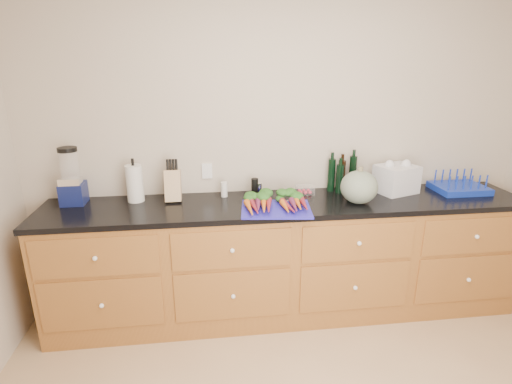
{
  "coord_description": "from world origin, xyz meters",
  "views": [
    {
      "loc": [
        -0.6,
        -1.47,
        1.95
      ],
      "look_at": [
        -0.26,
        1.2,
        1.06
      ],
      "focal_mm": 28.0,
      "sensor_mm": 36.0,
      "label": 1
    }
  ],
  "objects": [
    {
      "name": "tomato_box",
      "position": [
        0.17,
        1.47,
        0.97
      ],
      "size": [
        0.14,
        0.11,
        0.06
      ],
      "primitive_type": "cube",
      "color": "white",
      "rests_on": "countertop"
    },
    {
      "name": "squash",
      "position": [
        0.51,
        1.21,
        1.06
      ],
      "size": [
        0.27,
        0.27,
        0.25
      ],
      "primitive_type": "ellipsoid",
      "color": "#5B6A59",
      "rests_on": "countertop"
    },
    {
      "name": "bottles",
      "position": [
        0.48,
        1.51,
        1.07
      ],
      "size": [
        0.23,
        0.12,
        0.28
      ],
      "color": "black",
      "rests_on": "countertop"
    },
    {
      "name": "paper_towel",
      "position": [
        -1.14,
        1.46,
        1.08
      ],
      "size": [
        0.12,
        0.12,
        0.28
      ],
      "primitive_type": "cylinder",
      "color": "silver",
      "rests_on": "countertop"
    },
    {
      "name": "cutting_board",
      "position": [
        -0.12,
        1.14,
        0.95
      ],
      "size": [
        0.53,
        0.42,
        0.01
      ],
      "primitive_type": "cube",
      "rotation": [
        0.0,
        0.0,
        -0.12
      ],
      "color": "#221DB0",
      "rests_on": "countertop"
    },
    {
      "name": "grinder_salt",
      "position": [
        -0.47,
        1.48,
        1.0
      ],
      "size": [
        0.05,
        0.05,
        0.12
      ],
      "primitive_type": "cylinder",
      "color": "silver",
      "rests_on": "countertop"
    },
    {
      "name": "cabinets",
      "position": [
        0.0,
        1.3,
        0.45
      ],
      "size": [
        3.6,
        0.64,
        0.9
      ],
      "color": "brown",
      "rests_on": "ground"
    },
    {
      "name": "knife_block",
      "position": [
        -0.86,
        1.44,
        1.06
      ],
      "size": [
        0.12,
        0.12,
        0.23
      ],
      "primitive_type": "cube",
      "color": "tan",
      "rests_on": "countertop"
    },
    {
      "name": "dish_rack",
      "position": [
        1.43,
        1.38,
        0.98
      ],
      "size": [
        0.39,
        0.31,
        0.16
      ],
      "color": "#122CA0",
      "rests_on": "countertop"
    },
    {
      "name": "blender_appliance",
      "position": [
        -1.58,
        1.46,
        1.13
      ],
      "size": [
        0.17,
        0.17,
        0.42
      ],
      "color": "#10184C",
      "rests_on": "countertop"
    },
    {
      "name": "countertop",
      "position": [
        0.0,
        1.3,
        0.92
      ],
      "size": [
        3.64,
        0.62,
        0.04
      ],
      "primitive_type": "cube",
      "color": "black",
      "rests_on": "cabinets"
    },
    {
      "name": "canister_chrome",
      "position": [
        -0.2,
        1.48,
        0.99
      ],
      "size": [
        0.04,
        0.04,
        0.1
      ],
      "primitive_type": "cylinder",
      "color": "white",
      "rests_on": "countertop"
    },
    {
      "name": "grinder_pepper",
      "position": [
        -0.23,
        1.48,
        1.01
      ],
      "size": [
        0.05,
        0.05,
        0.14
      ],
      "primitive_type": "cylinder",
      "color": "black",
      "rests_on": "countertop"
    },
    {
      "name": "carrots",
      "position": [
        -0.12,
        1.19,
        0.98
      ],
      "size": [
        0.47,
        0.34,
        0.07
      ],
      "color": "orange",
      "rests_on": "cutting_board"
    },
    {
      "name": "grocery_bag",
      "position": [
        0.9,
        1.42,
        1.05
      ],
      "size": [
        0.36,
        0.32,
        0.22
      ],
      "primitive_type": null,
      "rotation": [
        0.0,
        0.0,
        0.33
      ],
      "color": "silver",
      "rests_on": "countertop"
    },
    {
      "name": "wall_back",
      "position": [
        0.0,
        1.62,
        1.3
      ],
      "size": [
        4.1,
        0.05,
        2.6
      ],
      "primitive_type": "cube",
      "color": "#C0B19F",
      "rests_on": "ground"
    }
  ]
}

